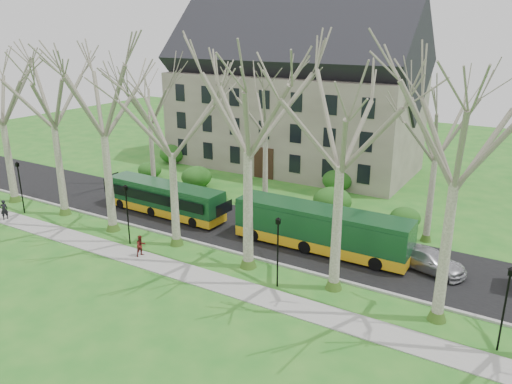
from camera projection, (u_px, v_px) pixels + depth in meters
ground at (206, 257)px, 33.49m from camera, size 120.00×120.00×0.00m
sidewalk at (182, 272)px, 31.45m from camera, size 70.00×2.00×0.06m
road at (249, 230)px, 37.95m from camera, size 80.00×8.00×0.06m
curb at (219, 248)px, 34.69m from camera, size 80.00×0.25×0.14m
building at (292, 92)px, 53.41m from camera, size 26.50×12.20×16.00m
tree_row_verge at (205, 155)px, 31.53m from camera, size 49.00×7.00×14.00m
tree_row_far at (270, 138)px, 41.20m from camera, size 33.00×7.00×12.00m
lamp_row at (195, 227)px, 31.87m from camera, size 36.22×0.22×4.30m
hedges at (255, 180)px, 46.84m from camera, size 30.60×8.60×2.00m
bus_lead at (165, 198)px, 40.69m from camera, size 10.89×2.54×2.71m
bus_follow at (321, 228)px, 34.12m from camera, size 12.32×2.65×3.08m
sedan at (429, 260)px, 31.41m from camera, size 5.06×3.17×1.37m
pedestrian_a at (4, 210)px, 39.73m from camera, size 0.52×0.67×1.62m
pedestrian_b at (141, 246)px, 33.36m from camera, size 0.72×0.83×1.46m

